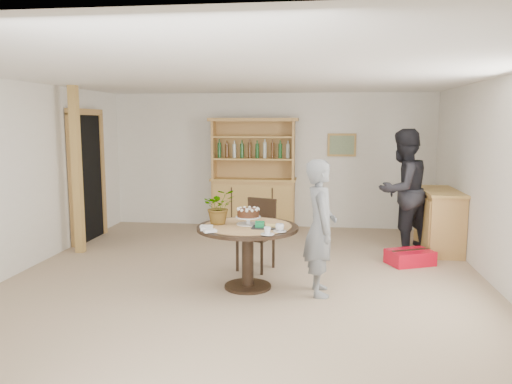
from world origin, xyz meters
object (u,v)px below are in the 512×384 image
at_px(adult_person, 403,190).
at_px(teen_boy, 320,227).
at_px(red_suitcase, 410,257).
at_px(hutch, 254,192).
at_px(sideboard, 439,220).
at_px(dining_table, 248,238).
at_px(dining_chair, 258,229).

bearing_deg(adult_person, teen_boy, 20.19).
distance_m(adult_person, red_suitcase, 1.14).
relative_size(hutch, sideboard, 1.62).
xyz_separation_m(hutch, dining_table, (0.36, -3.36, -0.08)).
height_order(dining_chair, teen_boy, teen_boy).
xyz_separation_m(dining_table, red_suitcase, (2.10, 1.26, -0.50)).
bearing_deg(teen_boy, adult_person, -37.64).
bearing_deg(dining_table, hutch, 96.19).
bearing_deg(hutch, dining_chair, -81.22).
xyz_separation_m(hutch, red_suitcase, (2.47, -2.10, -0.59)).
distance_m(dining_table, red_suitcase, 2.50).
distance_m(sideboard, adult_person, 0.75).
bearing_deg(teen_boy, sideboard, -46.79).
bearing_deg(sideboard, teen_boy, -129.50).
height_order(hutch, red_suitcase, hutch).
relative_size(adult_person, red_suitcase, 2.63).
distance_m(hutch, red_suitcase, 3.29).
distance_m(dining_chair, adult_person, 2.43).
bearing_deg(teen_boy, red_suitcase, -50.07).
distance_m(sideboard, red_suitcase, 1.10).
height_order(hutch, teen_boy, hutch).
bearing_deg(adult_person, dining_chair, -9.31).
bearing_deg(dining_chair, hutch, 118.44).
bearing_deg(sideboard, red_suitcase, -123.61).
relative_size(sideboard, dining_table, 1.05).
distance_m(teen_boy, adult_person, 2.47).
relative_size(dining_table, red_suitcase, 1.69).
xyz_separation_m(hutch, dining_chair, (0.39, -2.53, -0.15)).
height_order(sideboard, teen_boy, teen_boy).
relative_size(sideboard, red_suitcase, 1.77).
xyz_separation_m(hutch, sideboard, (3.04, -1.24, -0.22)).
relative_size(dining_table, teen_boy, 0.77).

